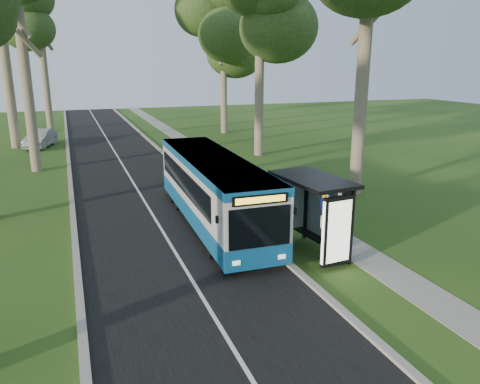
{
  "coord_description": "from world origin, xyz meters",
  "views": [
    {
      "loc": [
        -6.87,
        -14.82,
        6.9
      ],
      "look_at": [
        -0.26,
        3.05,
        1.6
      ],
      "focal_mm": 35.0,
      "sensor_mm": 36.0,
      "label": 1
    }
  ],
  "objects_px": {
    "bus": "(213,190)",
    "bus_shelter": "(322,203)",
    "bus_stop_sign": "(325,220)",
    "car_white": "(41,138)",
    "car_silver": "(40,139)",
    "litter_bin": "(270,214)"
  },
  "relations": [
    {
      "from": "litter_bin",
      "to": "car_white",
      "type": "distance_m",
      "value": 27.4
    },
    {
      "from": "bus_stop_sign",
      "to": "car_white",
      "type": "bearing_deg",
      "value": 84.75
    },
    {
      "from": "bus_stop_sign",
      "to": "car_white",
      "type": "distance_m",
      "value": 31.85
    },
    {
      "from": "bus",
      "to": "bus_shelter",
      "type": "xyz_separation_m",
      "value": [
        2.58,
        -4.81,
        0.51
      ]
    },
    {
      "from": "bus",
      "to": "bus_shelter",
      "type": "distance_m",
      "value": 5.48
    },
    {
      "from": "bus",
      "to": "car_silver",
      "type": "xyz_separation_m",
      "value": [
        -7.89,
        23.53,
        -0.81
      ]
    },
    {
      "from": "car_silver",
      "to": "bus_shelter",
      "type": "bearing_deg",
      "value": -54.01
    },
    {
      "from": "bus",
      "to": "car_white",
      "type": "xyz_separation_m",
      "value": [
        -7.88,
        24.6,
        -0.89
      ]
    },
    {
      "from": "litter_bin",
      "to": "bus_shelter",
      "type": "bearing_deg",
      "value": -86.98
    },
    {
      "from": "bus_stop_sign",
      "to": "bus_shelter",
      "type": "distance_m",
      "value": 0.9
    },
    {
      "from": "bus_shelter",
      "to": "car_white",
      "type": "xyz_separation_m",
      "value": [
        -10.46,
        29.41,
        -1.41
      ]
    },
    {
      "from": "car_silver",
      "to": "bus_stop_sign",
      "type": "bearing_deg",
      "value": -55.06
    },
    {
      "from": "bus",
      "to": "bus_stop_sign",
      "type": "relative_size",
      "value": 4.05
    },
    {
      "from": "car_white",
      "to": "car_silver",
      "type": "distance_m",
      "value": 1.07
    },
    {
      "from": "litter_bin",
      "to": "car_white",
      "type": "height_order",
      "value": "car_white"
    },
    {
      "from": "bus",
      "to": "car_silver",
      "type": "bearing_deg",
      "value": 110.17
    },
    {
      "from": "car_white",
      "to": "litter_bin",
      "type": "bearing_deg",
      "value": -44.28
    },
    {
      "from": "bus",
      "to": "car_silver",
      "type": "distance_m",
      "value": 24.83
    },
    {
      "from": "bus_stop_sign",
      "to": "car_white",
      "type": "xyz_separation_m",
      "value": [
        -10.14,
        30.17,
        -1.07
      ]
    },
    {
      "from": "car_white",
      "to": "bus_stop_sign",
      "type": "bearing_deg",
      "value": -47.67
    },
    {
      "from": "bus_shelter",
      "to": "car_white",
      "type": "distance_m",
      "value": 31.24
    },
    {
      "from": "bus",
      "to": "litter_bin",
      "type": "relative_size",
      "value": 12.7
    }
  ]
}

